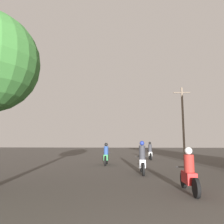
{
  "coord_description": "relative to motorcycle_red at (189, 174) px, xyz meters",
  "views": [
    {
      "loc": [
        -0.95,
        -1.52,
        1.61
      ],
      "look_at": [
        -2.07,
        16.44,
        4.07
      ],
      "focal_mm": 35.0,
      "sensor_mm": 36.0,
      "label": 1
    }
  ],
  "objects": [
    {
      "name": "motorcycle_silver",
      "position": [
        -1.19,
        4.08,
        0.08
      ],
      "size": [
        0.6,
        2.06,
        1.66
      ],
      "rotation": [
        0.0,
        0.0,
        0.02
      ],
      "color": "black",
      "rests_on": "ground_plane"
    },
    {
      "name": "motorcycle_green",
      "position": [
        -3.42,
        8.24,
        0.04
      ],
      "size": [
        0.6,
        1.95,
        1.54
      ],
      "rotation": [
        0.0,
        0.0,
        0.11
      ],
      "color": "black",
      "rests_on": "ground_plane"
    },
    {
      "name": "motorcycle_white",
      "position": [
        0.19,
        13.15,
        0.07
      ],
      "size": [
        0.6,
        2.01,
        1.62
      ],
      "rotation": [
        0.0,
        0.0,
        -0.04
      ],
      "color": "black",
      "rests_on": "ground_plane"
    },
    {
      "name": "utility_pole_far",
      "position": [
        3.47,
        13.83,
        3.01
      ],
      "size": [
        1.6,
        0.2,
        6.86
      ],
      "color": "#6B5B4C",
      "rests_on": "ground_plane"
    },
    {
      "name": "motorcycle_red",
      "position": [
        0.0,
        0.0,
        0.0
      ],
      "size": [
        0.6,
        1.98,
        1.44
      ],
      "rotation": [
        0.0,
        0.0,
        0.11
      ],
      "color": "black",
      "rests_on": "ground_plane"
    }
  ]
}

